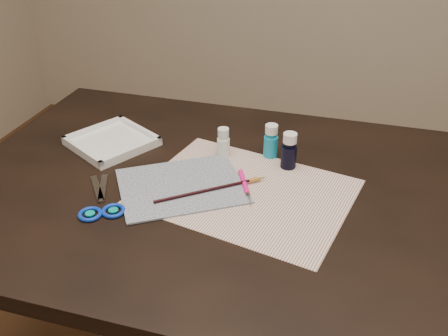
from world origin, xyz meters
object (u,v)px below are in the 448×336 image
(palette_tray, at_px, (112,141))
(scissors, at_px, (97,197))
(paint_bottle_white, at_px, (223,142))
(paint_bottle_cyan, at_px, (271,141))
(paint_bottle_navy, at_px, (289,151))
(canvas, at_px, (182,186))
(paper, at_px, (245,192))

(palette_tray, bearing_deg, scissors, -70.32)
(paint_bottle_white, distance_m, paint_bottle_cyan, 0.12)
(paint_bottle_navy, bearing_deg, paint_bottle_white, 176.81)
(canvas, relative_size, paint_bottle_white, 3.57)
(paint_bottle_cyan, height_order, paint_bottle_navy, paint_bottle_navy)
(palette_tray, bearing_deg, paint_bottle_navy, 1.86)
(paint_bottle_navy, relative_size, palette_tray, 0.49)
(paper, distance_m, palette_tray, 0.42)
(canvas, distance_m, paint_bottle_white, 0.18)
(paint_bottle_white, relative_size, scissors, 0.39)
(paper, height_order, paint_bottle_navy, paint_bottle_navy)
(paper, xyz_separation_m, paint_bottle_navy, (0.08, 0.14, 0.05))
(paint_bottle_white, height_order, palette_tray, paint_bottle_white)
(paint_bottle_navy, xyz_separation_m, scissors, (-0.39, -0.26, -0.04))
(canvas, relative_size, palette_tray, 1.47)
(canvas, xyz_separation_m, paint_bottle_white, (0.05, 0.17, 0.04))
(paint_bottle_cyan, bearing_deg, paper, -96.51)
(paint_bottle_navy, height_order, palette_tray, paint_bottle_navy)
(canvas, distance_m, palette_tray, 0.29)
(canvas, relative_size, paint_bottle_navy, 3.01)
(scissors, bearing_deg, canvas, -97.07)
(paper, relative_size, scissors, 2.30)
(paper, distance_m, paint_bottle_navy, 0.17)
(paint_bottle_white, xyz_separation_m, scissors, (-0.22, -0.27, -0.03))
(paint_bottle_cyan, bearing_deg, palette_tray, -172.22)
(paint_bottle_white, bearing_deg, palette_tray, -175.33)
(paint_bottle_navy, bearing_deg, paper, -118.29)
(paint_bottle_cyan, height_order, scissors, paint_bottle_cyan)
(paint_bottle_cyan, bearing_deg, paint_bottle_white, -164.34)
(paper, bearing_deg, palette_tray, 162.98)
(canvas, xyz_separation_m, palette_tray, (-0.26, 0.15, 0.01))
(canvas, height_order, paint_bottle_cyan, paint_bottle_cyan)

